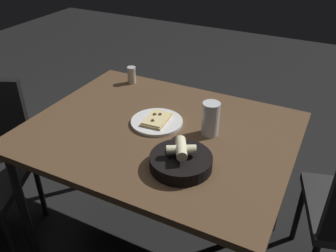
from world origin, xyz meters
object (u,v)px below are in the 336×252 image
(pepper_shaker, at_px, (132,76))
(pizza_plate, at_px, (157,121))
(dining_table, at_px, (160,141))
(bread_basket, at_px, (181,161))
(beer_glass, at_px, (210,120))

(pepper_shaker, bearing_deg, pizza_plate, 45.89)
(dining_table, xyz_separation_m, pepper_shaker, (-0.36, -0.36, 0.11))
(pepper_shaker, bearing_deg, bread_basket, 45.08)
(bread_basket, distance_m, beer_glass, 0.27)
(dining_table, relative_size, pizza_plate, 4.91)
(dining_table, height_order, pizza_plate, pizza_plate)
(pizza_plate, bearing_deg, bread_basket, 43.98)
(dining_table, xyz_separation_m, pizza_plate, (-0.04, -0.03, 0.07))
(dining_table, distance_m, beer_glass, 0.26)
(pepper_shaker, bearing_deg, dining_table, 45.41)
(pizza_plate, relative_size, pepper_shaker, 2.53)
(dining_table, relative_size, pepper_shaker, 12.43)
(beer_glass, xyz_separation_m, pepper_shaker, (-0.29, -0.57, -0.03))
(bread_basket, bearing_deg, beer_glass, 177.17)
(dining_table, distance_m, bread_basket, 0.30)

